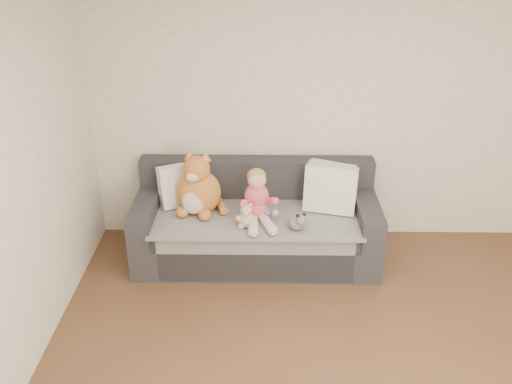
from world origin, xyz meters
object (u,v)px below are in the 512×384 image
plush_cat (198,189)px  sippy_cup (268,216)px  teddy_bear (246,218)px  toddler (257,200)px  sofa (256,225)px

plush_cat → sippy_cup: (0.62, -0.18, -0.17)m
teddy_bear → plush_cat: bearing=151.6°
teddy_bear → sippy_cup: teddy_bear is taller
toddler → teddy_bear: size_ratio=2.07×
sofa → toddler: size_ratio=4.50×
plush_cat → teddy_bear: plush_cat is taller
toddler → plush_cat: bearing=153.8°
teddy_bear → sippy_cup: bearing=34.5°
sippy_cup → teddy_bear: bearing=-150.6°
sofa → sippy_cup: sofa is taller
sofa → sippy_cup: 0.32m
teddy_bear → sippy_cup: size_ratio=2.12×
teddy_bear → sofa: bearing=80.7°
toddler → teddy_bear: (-0.09, -0.14, -0.10)m
sofa → plush_cat: 0.65m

